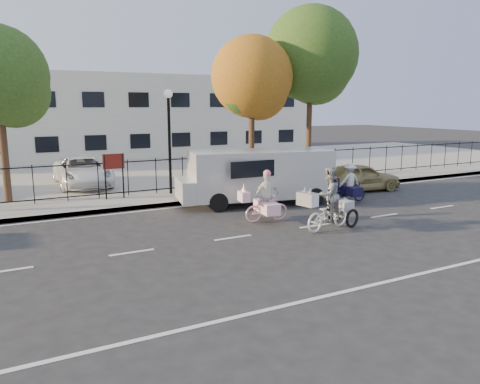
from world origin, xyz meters
TOP-DOWN VIEW (x-y plane):
  - ground at (0.00, 0.00)m, footprint 120.00×120.00m
  - road_markings at (0.00, 0.00)m, footprint 60.00×9.52m
  - curb at (0.00, 5.05)m, footprint 60.00×0.10m
  - sidewalk at (0.00, 6.10)m, footprint 60.00×2.20m
  - parking_lot at (0.00, 15.00)m, footprint 60.00×15.60m
  - iron_fence at (0.00, 7.20)m, footprint 58.00×0.06m
  - building at (0.00, 25.00)m, footprint 34.00×10.00m
  - lamppost at (0.50, 6.80)m, footprint 0.36×0.36m
  - street_sign at (-1.85, 6.80)m, footprint 0.85×0.06m
  - zebra_trike at (3.07, -0.54)m, footprint 2.31×1.22m
  - unicorn_bike at (1.86, 1.22)m, footprint 1.76×1.24m
  - bull_bike at (6.45, 2.42)m, footprint 1.72×1.18m
  - white_van at (3.04, 3.80)m, footprint 6.30×3.10m
  - gold_sedan at (8.55, 4.13)m, footprint 3.90×1.89m
  - lot_car_b at (-2.44, 10.59)m, footprint 2.28×4.84m
  - lot_car_c at (-2.42, 11.36)m, footprint 1.80×3.74m
  - lot_car_d at (4.07, 9.69)m, footprint 2.06×4.28m
  - tree_west at (-5.52, 8.20)m, footprint 3.71×3.71m
  - tree_mid at (5.23, 8.04)m, footprint 3.88×3.88m
  - tree_east at (8.77, 8.26)m, footprint 4.80×4.80m

SIDE VIEW (x-z plane):
  - ground at x=0.00m, z-range 0.00..0.00m
  - road_markings at x=0.00m, z-range 0.00..0.01m
  - curb at x=0.00m, z-range 0.00..0.15m
  - sidewalk at x=0.00m, z-range 0.00..0.15m
  - parking_lot at x=0.00m, z-range 0.00..0.15m
  - bull_bike at x=6.45m, z-range -0.16..1.43m
  - gold_sedan at x=8.55m, z-range 0.00..1.28m
  - unicorn_bike at x=1.86m, z-range -0.23..1.52m
  - lot_car_c at x=-2.42m, z-range 0.15..1.33m
  - zebra_trike at x=3.07m, z-range -0.22..1.75m
  - lot_car_b at x=-2.44m, z-range 0.15..1.49m
  - lot_car_d at x=4.07m, z-range 0.15..1.56m
  - iron_fence at x=0.00m, z-range 0.15..1.65m
  - white_van at x=3.04m, z-range 0.11..2.23m
  - street_sign at x=-1.85m, z-range 0.52..2.32m
  - building at x=0.00m, z-range 0.00..6.00m
  - lamppost at x=0.50m, z-range 0.95..5.28m
  - tree_west at x=-5.52m, z-range 1.36..8.15m
  - tree_mid at x=5.23m, z-range 1.42..8.53m
  - tree_east at x=8.77m, z-range 1.76..10.56m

